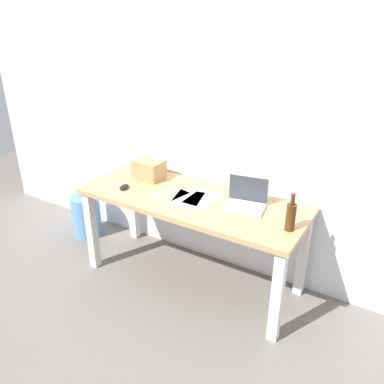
{
  "coord_description": "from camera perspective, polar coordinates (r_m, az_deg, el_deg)",
  "views": [
    {
      "loc": [
        1.42,
        -2.36,
        2.12
      ],
      "look_at": [
        0.0,
        0.0,
        0.81
      ],
      "focal_mm": 37.56,
      "sensor_mm": 36.0,
      "label": 1
    }
  ],
  "objects": [
    {
      "name": "computer_mouse",
      "position": [
        3.26,
        -9.61,
        0.71
      ],
      "size": [
        0.07,
        0.11,
        0.03
      ],
      "primitive_type": "ellipsoid",
      "rotation": [
        0.0,
        0.0,
        0.1
      ],
      "color": "black",
      "rests_on": "desk"
    },
    {
      "name": "cardboard_box",
      "position": [
        3.41,
        -6.15,
        3.22
      ],
      "size": [
        0.26,
        0.19,
        0.16
      ],
      "primitive_type": "cube",
      "rotation": [
        0.0,
        0.0,
        -0.06
      ],
      "color": "tan",
      "rests_on": "desk"
    },
    {
      "name": "paper_sheet_center",
      "position": [
        3.06,
        -0.68,
        -0.97
      ],
      "size": [
        0.27,
        0.34,
        0.0
      ],
      "primitive_type": "cube",
      "rotation": [
        0.0,
        0.0,
        0.24
      ],
      "color": "white",
      "rests_on": "desk"
    },
    {
      "name": "desk",
      "position": [
        3.12,
        0.0,
        -2.57
      ],
      "size": [
        1.77,
        0.69,
        0.76
      ],
      "color": "tan",
      "rests_on": "ground"
    },
    {
      "name": "paper_sheet_near_back",
      "position": [
        3.07,
        1.58,
        -0.87
      ],
      "size": [
        0.21,
        0.3,
        0.0
      ],
      "primitive_type": "cube",
      "rotation": [
        0.0,
        0.0,
        -0.01
      ],
      "color": "white",
      "rests_on": "desk"
    },
    {
      "name": "beer_bottle",
      "position": [
        2.69,
        13.85,
        -3.34
      ],
      "size": [
        0.07,
        0.07,
        0.26
      ],
      "color": "#47280F",
      "rests_on": "desk"
    },
    {
      "name": "paper_yellow_folder",
      "position": [
        3.12,
        -3.49,
        -0.4
      ],
      "size": [
        0.27,
        0.34,
        0.0
      ],
      "primitive_type": "cube",
      "rotation": [
        0.0,
        0.0,
        -0.23
      ],
      "color": "#F4E06B",
      "rests_on": "desk"
    },
    {
      "name": "water_cooler_jug",
      "position": [
        4.09,
        -14.76,
        -3.19
      ],
      "size": [
        0.28,
        0.28,
        0.47
      ],
      "color": "#598CC6",
      "rests_on": "ground"
    },
    {
      "name": "laptop_right",
      "position": [
        2.95,
        7.62,
        -1.24
      ],
      "size": [
        0.32,
        0.26,
        0.21
      ],
      "color": "silver",
      "rests_on": "desk"
    },
    {
      "name": "ground_plane",
      "position": [
        3.48,
        0.0,
        -12.1
      ],
      "size": [
        8.0,
        8.0,
        0.0
      ],
      "primitive_type": "plane",
      "color": "slate"
    },
    {
      "name": "back_wall",
      "position": [
        3.21,
        3.77,
        10.64
      ],
      "size": [
        5.2,
        0.08,
        2.6
      ],
      "primitive_type": "cube",
      "color": "white",
      "rests_on": "ground"
    }
  ]
}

